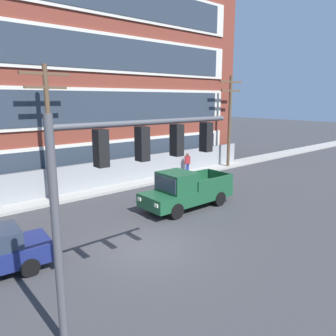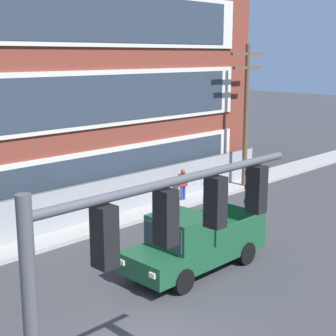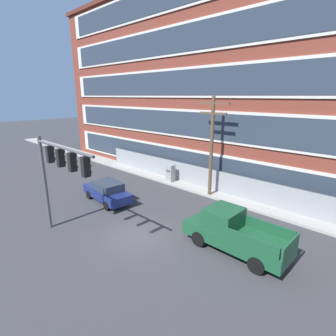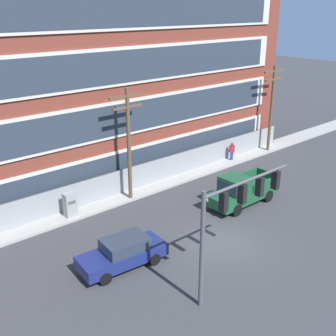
{
  "view_description": "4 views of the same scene",
  "coord_description": "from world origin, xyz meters",
  "px_view_note": "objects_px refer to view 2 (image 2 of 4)",
  "views": [
    {
      "loc": [
        -7.19,
        -9.77,
        5.83
      ],
      "look_at": [
        4.09,
        3.48,
        2.15
      ],
      "focal_mm": 35.0,
      "sensor_mm": 36.0,
      "label": 1
    },
    {
      "loc": [
        -7.62,
        -8.29,
        7.16
      ],
      "look_at": [
        3.32,
        2.54,
        3.76
      ],
      "focal_mm": 55.0,
      "sensor_mm": 36.0,
      "label": 2
    },
    {
      "loc": [
        10.34,
        -8.33,
        7.66
      ],
      "look_at": [
        0.74,
        1.75,
        3.79
      ],
      "focal_mm": 28.0,
      "sensor_mm": 36.0,
      "label": 3
    },
    {
      "loc": [
        -15.61,
        -13.46,
        12.42
      ],
      "look_at": [
        -1.43,
        3.02,
        3.96
      ],
      "focal_mm": 45.0,
      "sensor_mm": 36.0,
      "label": 4
    }
  ],
  "objects_px": {
    "pickup_truck_dark_green": "(193,244)",
    "utility_pole_midblock": "(246,109)",
    "traffic_signal_mast": "(146,258)",
    "pedestrian_near_cabinet": "(183,184)"
  },
  "relations": [
    {
      "from": "traffic_signal_mast",
      "to": "utility_pole_midblock",
      "type": "bearing_deg",
      "value": 31.99
    },
    {
      "from": "traffic_signal_mast",
      "to": "pedestrian_near_cabinet",
      "type": "bearing_deg",
      "value": 41.1
    },
    {
      "from": "pickup_truck_dark_green",
      "to": "utility_pole_midblock",
      "type": "relative_size",
      "value": 0.7
    },
    {
      "from": "utility_pole_midblock",
      "to": "pickup_truck_dark_green",
      "type": "bearing_deg",
      "value": -151.98
    },
    {
      "from": "traffic_signal_mast",
      "to": "pedestrian_near_cabinet",
      "type": "xyz_separation_m",
      "value": [
        12.92,
        11.27,
        -3.16
      ]
    },
    {
      "from": "pickup_truck_dark_green",
      "to": "utility_pole_midblock",
      "type": "height_order",
      "value": "utility_pole_midblock"
    },
    {
      "from": "pickup_truck_dark_green",
      "to": "pedestrian_near_cabinet",
      "type": "bearing_deg",
      "value": 45.52
    },
    {
      "from": "pickup_truck_dark_green",
      "to": "utility_pole_midblock",
      "type": "bearing_deg",
      "value": 28.02
    },
    {
      "from": "traffic_signal_mast",
      "to": "pedestrian_near_cabinet",
      "type": "distance_m",
      "value": 17.43
    },
    {
      "from": "utility_pole_midblock",
      "to": "traffic_signal_mast",
      "type": "bearing_deg",
      "value": -148.01
    }
  ]
}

